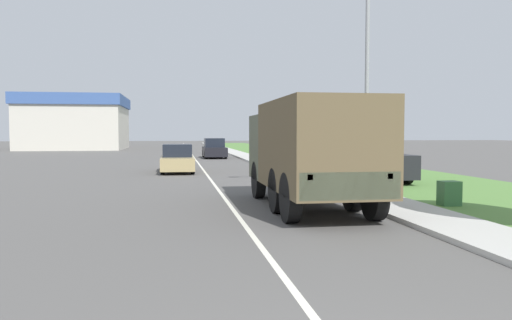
{
  "coord_description": "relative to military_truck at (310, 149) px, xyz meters",
  "views": [
    {
      "loc": [
        -1.54,
        -2.61,
        2.1
      ],
      "look_at": [
        0.85,
        12.18,
        1.28
      ],
      "focal_mm": 35.0,
      "sensor_mm": 36.0,
      "label": 1
    }
  ],
  "objects": [
    {
      "name": "ground_plane",
      "position": [
        -2.12,
        29.27,
        -1.67
      ],
      "size": [
        180.0,
        180.0,
        0.0
      ],
      "primitive_type": "plane",
      "color": "#565451"
    },
    {
      "name": "lane_centre_stripe",
      "position": [
        -2.12,
        29.27,
        -1.67
      ],
      "size": [
        0.12,
        120.0,
        0.0
      ],
      "color": "silver",
      "rests_on": "ground"
    },
    {
      "name": "sidewalk_right",
      "position": [
        2.38,
        29.27,
        -1.61
      ],
      "size": [
        1.8,
        120.0,
        0.12
      ],
      "color": "beige",
      "rests_on": "ground"
    },
    {
      "name": "grass_strip_right",
      "position": [
        6.78,
        29.27,
        -1.66
      ],
      "size": [
        7.0,
        120.0,
        0.02
      ],
      "color": "#56843D",
      "rests_on": "ground"
    },
    {
      "name": "military_truck",
      "position": [
        0.0,
        0.0,
        0.0
      ],
      "size": [
        2.37,
        6.77,
        2.94
      ],
      "color": "#474C38",
      "rests_on": "ground"
    },
    {
      "name": "car_nearest_ahead",
      "position": [
        -3.58,
        13.66,
        -0.99
      ],
      "size": [
        1.72,
        4.56,
        1.5
      ],
      "color": "tan",
      "rests_on": "ground"
    },
    {
      "name": "car_second_ahead",
      "position": [
        -0.47,
        28.39,
        -0.93
      ],
      "size": [
        1.83,
        4.52,
        1.65
      ],
      "color": "black",
      "rests_on": "ground"
    },
    {
      "name": "pickup_truck",
      "position": [
        4.76,
        7.73,
        -0.78
      ],
      "size": [
        2.06,
        5.3,
        1.89
      ],
      "color": "black",
      "rests_on": "grass_strip_right"
    },
    {
      "name": "lamp_post",
      "position": [
        2.44,
        2.51,
        3.18
      ],
      "size": [
        1.69,
        0.24,
        8.07
      ],
      "color": "gray",
      "rests_on": "sidewalk_right"
    },
    {
      "name": "utility_box",
      "position": [
        4.08,
        -0.19,
        -1.3
      ],
      "size": [
        0.55,
        0.45,
        0.7
      ],
      "color": "#3D7042",
      "rests_on": "grass_strip_right"
    },
    {
      "name": "building_distant",
      "position": [
        -16.37,
        54.1,
        1.77
      ],
      "size": [
        12.57,
        13.96,
        6.79
      ],
      "color": "beige",
      "rests_on": "ground"
    }
  ]
}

